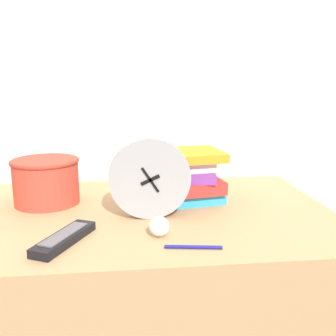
{
  "coord_description": "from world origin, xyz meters",
  "views": [
    {
      "loc": [
        -0.05,
        -0.69,
        1.1
      ],
      "look_at": [
        0.08,
        0.36,
        0.85
      ],
      "focal_mm": 42.0,
      "sensor_mm": 36.0,
      "label": 1
    }
  ],
  "objects_px": {
    "book_stack": "(183,178)",
    "tv_remote": "(64,238)",
    "basket": "(46,180)",
    "pen": "(193,247)",
    "desk_clock": "(150,178)",
    "crumpled_paper_ball": "(159,226)"
  },
  "relations": [
    {
      "from": "book_stack",
      "to": "pen",
      "type": "relative_size",
      "value": 2.11
    },
    {
      "from": "book_stack",
      "to": "crumpled_paper_ball",
      "type": "bearing_deg",
      "value": -110.3
    },
    {
      "from": "book_stack",
      "to": "basket",
      "type": "bearing_deg",
      "value": 176.75
    },
    {
      "from": "desk_clock",
      "to": "tv_remote",
      "type": "height_order",
      "value": "desk_clock"
    },
    {
      "from": "basket",
      "to": "desk_clock",
      "type": "bearing_deg",
      "value": -27.9
    },
    {
      "from": "basket",
      "to": "pen",
      "type": "relative_size",
      "value": 1.56
    },
    {
      "from": "book_stack",
      "to": "tv_remote",
      "type": "height_order",
      "value": "book_stack"
    },
    {
      "from": "book_stack",
      "to": "basket",
      "type": "xyz_separation_m",
      "value": [
        -0.4,
        0.02,
        0.0
      ]
    },
    {
      "from": "desk_clock",
      "to": "pen",
      "type": "bearing_deg",
      "value": -69.26
    },
    {
      "from": "desk_clock",
      "to": "tv_remote",
      "type": "bearing_deg",
      "value": -144.63
    },
    {
      "from": "pen",
      "to": "crumpled_paper_ball",
      "type": "bearing_deg",
      "value": 130.37
    },
    {
      "from": "basket",
      "to": "crumpled_paper_ball",
      "type": "xyz_separation_m",
      "value": [
        0.3,
        -0.28,
        -0.05
      ]
    },
    {
      "from": "desk_clock",
      "to": "crumpled_paper_ball",
      "type": "bearing_deg",
      "value": -84.72
    },
    {
      "from": "pen",
      "to": "tv_remote",
      "type": "bearing_deg",
      "value": 167.24
    },
    {
      "from": "pen",
      "to": "book_stack",
      "type": "bearing_deg",
      "value": 84.97
    },
    {
      "from": "book_stack",
      "to": "crumpled_paper_ball",
      "type": "distance_m",
      "value": 0.28
    },
    {
      "from": "book_stack",
      "to": "pen",
      "type": "distance_m",
      "value": 0.35
    },
    {
      "from": "book_stack",
      "to": "tv_remote",
      "type": "distance_m",
      "value": 0.42
    },
    {
      "from": "basket",
      "to": "pen",
      "type": "distance_m",
      "value": 0.52
    },
    {
      "from": "book_stack",
      "to": "pen",
      "type": "bearing_deg",
      "value": -95.03
    },
    {
      "from": "basket",
      "to": "tv_remote",
      "type": "relative_size",
      "value": 1.01
    },
    {
      "from": "desk_clock",
      "to": "tv_remote",
      "type": "distance_m",
      "value": 0.27
    }
  ]
}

